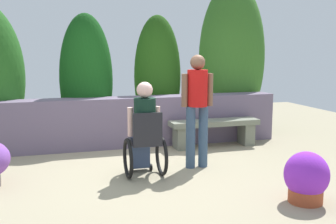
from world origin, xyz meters
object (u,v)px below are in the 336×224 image
(stone_bench, at_px, (214,129))
(person_in_wheelchair, at_px, (144,133))
(person_standing_companion, at_px, (197,103))
(flower_pot_terracotta_by_wall, at_px, (306,179))

(stone_bench, relative_size, person_in_wheelchair, 1.25)
(person_standing_companion, bearing_deg, stone_bench, 62.06)
(person_in_wheelchair, height_order, flower_pot_terracotta_by_wall, person_in_wheelchair)
(stone_bench, xyz_separation_m, person_in_wheelchair, (-1.62, -1.35, 0.29))
(person_standing_companion, distance_m, flower_pot_terracotta_by_wall, 1.97)
(person_in_wheelchair, height_order, person_standing_companion, person_standing_companion)
(stone_bench, xyz_separation_m, person_standing_companion, (-0.77, -1.15, 0.65))
(stone_bench, xyz_separation_m, flower_pot_terracotta_by_wall, (-0.05, -2.85, -0.04))
(stone_bench, bearing_deg, person_standing_companion, -120.73)
(person_standing_companion, xyz_separation_m, flower_pot_terracotta_by_wall, (0.72, -1.69, -0.69))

